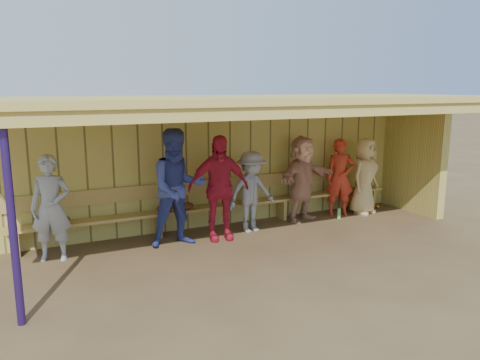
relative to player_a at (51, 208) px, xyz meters
name	(u,v)px	position (x,y,z in m)	size (l,w,h in m)	color
ground	(249,243)	(3.09, -0.61, -0.83)	(90.00, 90.00, 0.00)	brown
player_a	(51,208)	(0.00, 0.00, 0.00)	(0.61, 0.40, 1.66)	#9A9BA3
player_c	(178,188)	(1.98, -0.15, 0.16)	(0.96, 0.75, 1.99)	#38439A
player_d	(219,188)	(2.72, -0.16, 0.10)	(1.08, 0.45, 1.85)	red
player_e	(251,192)	(3.43, -0.02, -0.08)	(0.97, 0.56, 1.51)	gray
player_f	(302,179)	(4.69, 0.20, 0.03)	(1.59, 0.51, 1.72)	tan
player_g	(340,177)	(5.62, 0.20, -0.03)	(0.59, 0.38, 1.61)	red
player_h	(365,176)	(6.17, 0.08, -0.02)	(0.79, 0.51, 1.61)	#D8B879
dugout_structure	(251,140)	(3.47, 0.08, 0.87)	(8.80, 3.20, 2.50)	tan
bench	(223,200)	(3.09, 0.51, -0.30)	(7.60, 0.34, 0.93)	tan
dugout_equipment	(183,208)	(2.25, 0.38, -0.34)	(6.77, 0.62, 0.80)	orange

